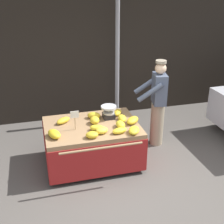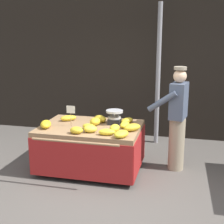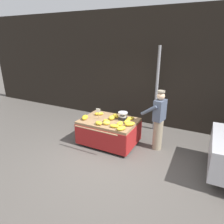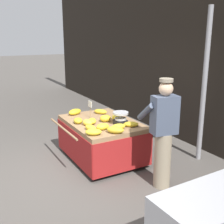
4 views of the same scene
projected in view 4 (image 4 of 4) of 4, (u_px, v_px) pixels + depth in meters
ground_plane at (65, 180)px, 4.68m from camera, size 60.00×60.00×0.00m
back_wall at (209, 52)px, 5.61m from camera, size 16.00×0.24×3.97m
street_pole at (204, 87)px, 5.14m from camera, size 0.09×0.09×2.81m
banana_cart at (102, 131)px, 5.37m from camera, size 1.64×1.37×0.76m
weighing_scale at (121, 118)px, 5.09m from camera, size 0.28×0.28×0.23m
price_sign at (90, 106)px, 5.46m from camera, size 0.14×0.01×0.34m
banana_bunch_0 at (75, 112)px, 5.74m from camera, size 0.26×0.34×0.12m
banana_bunch_1 at (92, 121)px, 5.17m from camera, size 0.27×0.20×0.10m
banana_bunch_2 at (103, 127)px, 4.82m from camera, size 0.15×0.23×0.11m
banana_bunch_3 at (93, 132)px, 4.58m from camera, size 0.27×0.31×0.10m
banana_bunch_4 at (119, 127)px, 4.86m from camera, size 0.16×0.26×0.10m
banana_bunch_5 at (78, 121)px, 5.17m from camera, size 0.22×0.18×0.11m
banana_bunch_6 at (131, 124)px, 4.99m from camera, size 0.25×0.29×0.09m
banana_bunch_7 at (100, 112)px, 5.80m from camera, size 0.30×0.27×0.10m
banana_bunch_8 at (116, 117)px, 5.35m from camera, size 0.28×0.24×0.12m
banana_bunch_9 at (88, 122)px, 5.07m from camera, size 0.23×0.20×0.11m
banana_bunch_10 at (115, 130)px, 4.66m from camera, size 0.33×0.32×0.11m
banana_bunch_11 at (91, 128)px, 4.80m from camera, size 0.27×0.17×0.09m
banana_bunch_12 at (105, 118)px, 5.27m from camera, size 0.20×0.23×0.13m
vendor_person at (163, 134)px, 4.31m from camera, size 0.64×0.59×1.71m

